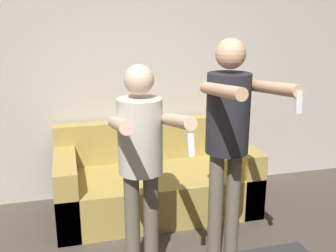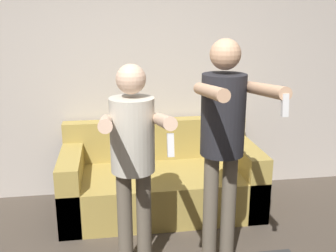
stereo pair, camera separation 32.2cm
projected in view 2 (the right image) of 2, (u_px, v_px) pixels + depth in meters
name	position (u px, v px, depth m)	size (l,w,h in m)	color
wall_back	(132.00, 68.00, 4.05)	(6.40, 0.06, 2.70)	beige
couch	(160.00, 181.00, 3.91)	(1.90, 0.92, 0.83)	#AD9347
person_standing_left	(133.00, 150.00, 2.71)	(0.43, 0.76, 1.57)	#6B6051
person_standing_right	(223.00, 131.00, 2.77)	(0.43, 0.76, 1.73)	#6B6051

